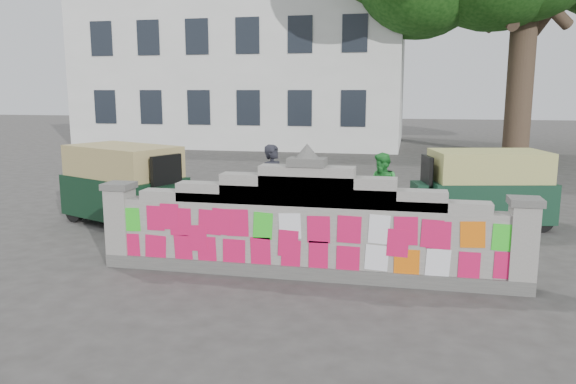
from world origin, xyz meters
name	(u,v)px	position (x,y,z in m)	size (l,w,h in m)	color
ground	(306,276)	(0.00, 0.00, 0.00)	(100.00, 100.00, 0.00)	#383533
parapet_wall	(307,228)	(0.00, -0.01, 0.75)	(6.48, 0.44, 2.01)	#4C4C49
building	(252,67)	(-7.00, 21.98, 4.01)	(16.00, 10.00, 8.90)	silver
cyclist_bike	(274,216)	(-0.98, 1.96, 0.46)	(0.60, 1.73, 0.91)	black
cyclist_rider	(274,199)	(-0.98, 1.96, 0.77)	(0.56, 0.37, 1.54)	black
pedestrian	(382,189)	(0.93, 3.58, 0.76)	(0.73, 0.57, 1.51)	green
rickshaw_left	(126,184)	(-4.31, 2.61, 0.85)	(3.04, 2.28, 1.64)	black
rickshaw_right	(484,187)	(2.97, 3.94, 0.81)	(2.91, 1.81, 1.56)	#103220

